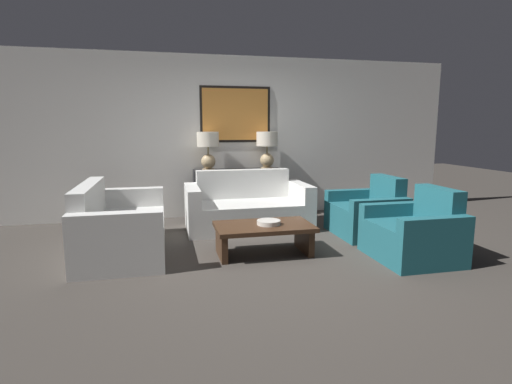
# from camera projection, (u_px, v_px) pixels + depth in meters

# --- Properties ---
(ground_plane) EXTENTS (20.00, 20.00, 0.00)m
(ground_plane) POSITION_uv_depth(u_px,v_px,m) (275.00, 260.00, 4.53)
(ground_plane) COLOR #3D3833
(back_wall) EXTENTS (7.72, 0.12, 2.65)m
(back_wall) POSITION_uv_depth(u_px,v_px,m) (235.00, 137.00, 6.74)
(back_wall) COLOR silver
(back_wall) RESTS_ON ground_plane
(console_table) EXTENTS (1.46, 0.37, 0.80)m
(console_table) POSITION_uv_depth(u_px,v_px,m) (238.00, 193.00, 6.64)
(console_table) COLOR black
(console_table) RESTS_ON ground_plane
(table_lamp_left) EXTENTS (0.35, 0.35, 0.61)m
(table_lamp_left) POSITION_uv_depth(u_px,v_px,m) (208.00, 147.00, 6.40)
(table_lamp_left) COLOR tan
(table_lamp_left) RESTS_ON console_table
(table_lamp_right) EXTENTS (0.35, 0.35, 0.61)m
(table_lamp_right) POSITION_uv_depth(u_px,v_px,m) (267.00, 146.00, 6.62)
(table_lamp_right) COLOR tan
(table_lamp_right) RESTS_ON console_table
(couch_by_back_wall) EXTENTS (1.80, 0.94, 0.84)m
(couch_by_back_wall) POSITION_uv_depth(u_px,v_px,m) (247.00, 209.00, 5.96)
(couch_by_back_wall) COLOR silver
(couch_by_back_wall) RESTS_ON ground_plane
(couch_by_side) EXTENTS (0.94, 1.80, 0.84)m
(couch_by_side) POSITION_uv_depth(u_px,v_px,m) (120.00, 229.00, 4.80)
(couch_by_side) COLOR silver
(couch_by_side) RESTS_ON ground_plane
(coffee_table) EXTENTS (1.14, 0.67, 0.36)m
(coffee_table) POSITION_uv_depth(u_px,v_px,m) (264.00, 232.00, 4.71)
(coffee_table) COLOR #3D2616
(coffee_table) RESTS_ON ground_plane
(decorative_bowl) EXTENTS (0.28, 0.28, 0.05)m
(decorative_bowl) POSITION_uv_depth(u_px,v_px,m) (269.00, 222.00, 4.69)
(decorative_bowl) COLOR beige
(decorative_bowl) RESTS_ON coffee_table
(armchair_near_back_wall) EXTENTS (0.84, 0.95, 0.82)m
(armchair_near_back_wall) POSITION_uv_depth(u_px,v_px,m) (368.00, 215.00, 5.59)
(armchair_near_back_wall) COLOR #1E5B66
(armchair_near_back_wall) RESTS_ON ground_plane
(armchair_near_camera) EXTENTS (0.84, 0.95, 0.82)m
(armchair_near_camera) POSITION_uv_depth(u_px,v_px,m) (414.00, 235.00, 4.56)
(armchair_near_camera) COLOR #1E5B66
(armchair_near_camera) RESTS_ON ground_plane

